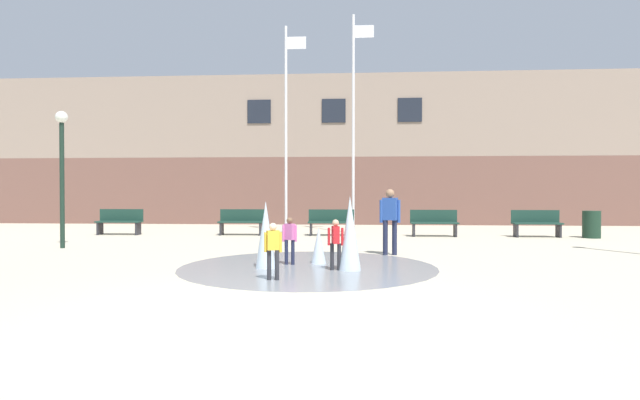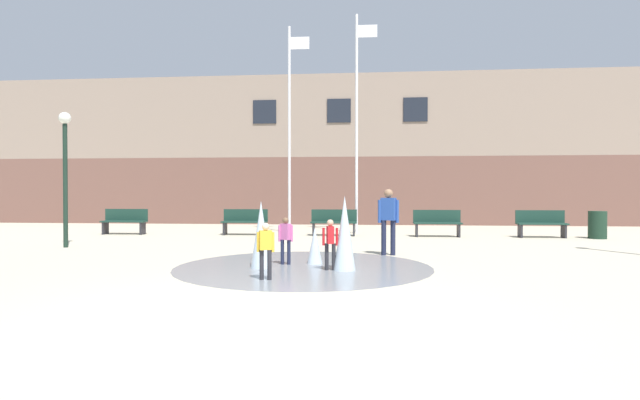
# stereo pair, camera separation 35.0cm
# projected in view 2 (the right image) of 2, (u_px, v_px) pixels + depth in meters

# --- Properties ---
(ground_plane) EXTENTS (100.00, 100.00, 0.00)m
(ground_plane) POSITION_uv_depth(u_px,v_px,m) (263.00, 314.00, 6.16)
(ground_plane) COLOR #BCB299
(library_building) EXTENTS (36.00, 6.05, 7.04)m
(library_building) POSITION_uv_depth(u_px,v_px,m) (342.00, 154.00, 26.13)
(library_building) COLOR brown
(library_building) RESTS_ON ground
(splash_fountain) EXTENTS (5.18, 5.18, 1.44)m
(splash_fountain) POSITION_uv_depth(u_px,v_px,m) (306.00, 244.00, 9.94)
(splash_fountain) COLOR gray
(splash_fountain) RESTS_ON ground
(park_bench_left_of_flagpoles) EXTENTS (1.60, 0.44, 0.91)m
(park_bench_left_of_flagpoles) POSITION_uv_depth(u_px,v_px,m) (125.00, 221.00, 17.95)
(park_bench_left_of_flagpoles) COLOR #28282D
(park_bench_left_of_flagpoles) RESTS_ON ground
(park_bench_under_left_flagpole) EXTENTS (1.60, 0.44, 0.91)m
(park_bench_under_left_flagpole) POSITION_uv_depth(u_px,v_px,m) (245.00, 221.00, 17.67)
(park_bench_under_left_flagpole) COLOR #28282D
(park_bench_under_left_flagpole) RESTS_ON ground
(park_bench_center) EXTENTS (1.60, 0.44, 0.91)m
(park_bench_center) POSITION_uv_depth(u_px,v_px,m) (334.00, 222.00, 17.38)
(park_bench_center) COLOR #28282D
(park_bench_center) RESTS_ON ground
(park_bench_under_right_flagpole) EXTENTS (1.60, 0.44, 0.91)m
(park_bench_under_right_flagpole) POSITION_uv_depth(u_px,v_px,m) (437.00, 223.00, 16.95)
(park_bench_under_right_flagpole) COLOR #28282D
(park_bench_under_right_flagpole) RESTS_ON ground
(park_bench_far_right) EXTENTS (1.60, 0.44, 0.91)m
(park_bench_far_right) POSITION_uv_depth(u_px,v_px,m) (541.00, 223.00, 16.63)
(park_bench_far_right) COLOR #28282D
(park_bench_far_right) RESTS_ON ground
(adult_near_bench) EXTENTS (0.50, 0.31, 1.59)m
(adult_near_bench) POSITION_uv_depth(u_px,v_px,m) (388.00, 216.00, 11.96)
(adult_near_bench) COLOR #1E233D
(adult_near_bench) RESTS_ON ground
(child_running) EXTENTS (0.31, 0.20, 0.99)m
(child_running) POSITION_uv_depth(u_px,v_px,m) (266.00, 246.00, 8.58)
(child_running) COLOR #28282D
(child_running) RESTS_ON ground
(child_with_pink_shirt) EXTENTS (0.31, 0.22, 0.99)m
(child_with_pink_shirt) POSITION_uv_depth(u_px,v_px,m) (286.00, 237.00, 10.41)
(child_with_pink_shirt) COLOR #1E233D
(child_with_pink_shirt) RESTS_ON ground
(child_in_fountain) EXTENTS (0.31, 0.23, 0.99)m
(child_in_fountain) POSITION_uv_depth(u_px,v_px,m) (330.00, 240.00, 9.63)
(child_in_fountain) COLOR #28282D
(child_in_fountain) RESTS_ON ground
(flagpole_left) EXTENTS (0.80, 0.10, 7.67)m
(flagpole_left) POSITION_uv_depth(u_px,v_px,m) (290.00, 123.00, 18.52)
(flagpole_left) COLOR silver
(flagpole_left) RESTS_ON ground
(flagpole_right) EXTENTS (0.80, 0.10, 8.03)m
(flagpole_right) POSITION_uv_depth(u_px,v_px,m) (357.00, 117.00, 18.29)
(flagpole_right) COLOR silver
(flagpole_right) RESTS_ON ground
(lamp_post_left_lane) EXTENTS (0.32, 0.32, 3.70)m
(lamp_post_left_lane) POSITION_uv_depth(u_px,v_px,m) (65.00, 159.00, 13.63)
(lamp_post_left_lane) COLOR #192D23
(lamp_post_left_lane) RESTS_ON ground
(trash_can) EXTENTS (0.56, 0.56, 0.90)m
(trash_can) POSITION_uv_depth(u_px,v_px,m) (597.00, 225.00, 16.25)
(trash_can) COLOR #193323
(trash_can) RESTS_ON ground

